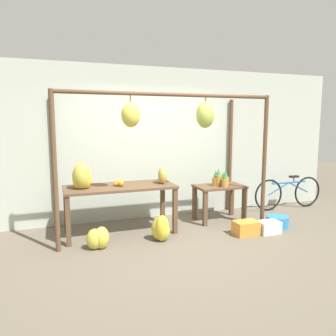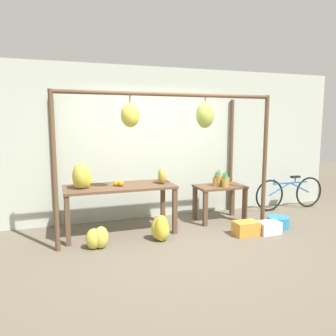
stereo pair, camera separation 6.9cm
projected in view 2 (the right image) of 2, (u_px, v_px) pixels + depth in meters
ground_plane at (180, 246)px, 4.79m from camera, size 20.00×20.00×0.00m
shop_wall_back at (149, 144)px, 6.11m from camera, size 8.00×0.08×2.80m
stall_awning at (167, 133)px, 5.16m from camera, size 3.45×1.29×2.24m
display_table_main at (120, 192)px, 5.28m from camera, size 1.76×0.73×0.79m
display_table_side at (220, 193)px, 5.98m from camera, size 0.89×0.55×0.65m
banana_pile_on_table at (82, 177)px, 5.03m from camera, size 0.38×0.39×0.41m
orange_pile at (119, 183)px, 5.24m from camera, size 0.16×0.17×0.10m
pineapple_cluster at (222, 179)px, 5.92m from camera, size 0.36×0.34×0.32m
banana_pile_ground_left at (98, 238)px, 4.68m from camera, size 0.37×0.31×0.32m
banana_pile_ground_right at (161, 229)px, 4.99m from camera, size 0.33×0.34×0.40m
fruit_crate_white at (246, 228)px, 5.25m from camera, size 0.39×0.27×0.22m
blue_bucket at (278, 222)px, 5.64m from camera, size 0.37×0.37×0.18m
parked_bicycle at (290, 193)px, 6.79m from camera, size 1.63×0.08×0.69m
papaya_pile at (162, 176)px, 5.44m from camera, size 0.21×0.30×0.27m
fruit_crate_purple at (269, 228)px, 5.32m from camera, size 0.35×0.24×0.20m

